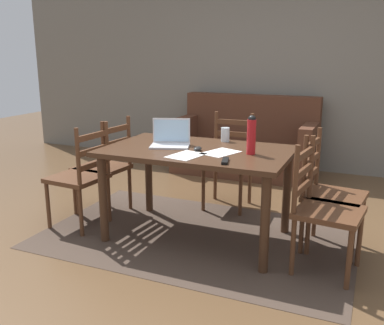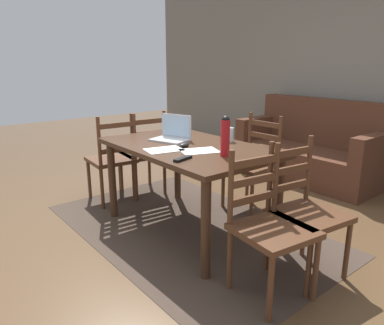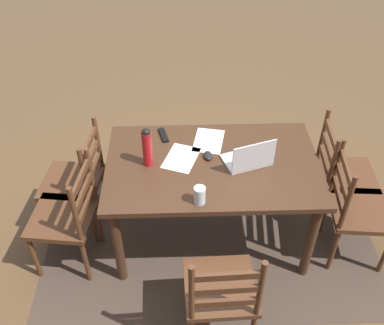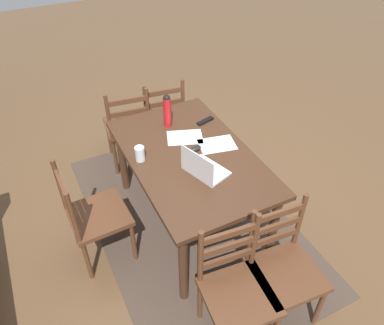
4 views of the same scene
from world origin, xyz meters
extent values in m
plane|color=brown|center=(0.00, 0.00, 0.00)|extent=(14.00, 14.00, 0.00)
cube|color=#47382D|center=(0.00, 0.00, 0.00)|extent=(2.62, 1.64, 0.01)
cube|color=#422819|center=(0.00, 0.00, 0.76)|extent=(1.52, 0.94, 0.04)
cylinder|color=#422819|center=(-0.68, -0.39, 0.37)|extent=(0.07, 0.07, 0.74)
cylinder|color=#422819|center=(0.68, -0.39, 0.37)|extent=(0.07, 0.07, 0.74)
cylinder|color=#422819|center=(-0.68, 0.39, 0.37)|extent=(0.07, 0.07, 0.74)
cylinder|color=#422819|center=(0.68, 0.39, 0.37)|extent=(0.07, 0.07, 0.74)
cube|color=#56331E|center=(1.09, -0.19, 0.45)|extent=(0.49, 0.49, 0.04)
cylinder|color=#56331E|center=(1.30, -0.02, 0.21)|extent=(0.04, 0.04, 0.43)
cylinder|color=#56331E|center=(1.25, -0.40, 0.21)|extent=(0.04, 0.04, 0.43)
cylinder|color=#56331E|center=(0.93, 0.02, 0.21)|extent=(0.04, 0.04, 0.43)
cylinder|color=#56331E|center=(0.88, -0.35, 0.21)|extent=(0.04, 0.04, 0.43)
cylinder|color=#56331E|center=(0.92, 0.03, 0.70)|extent=(0.04, 0.04, 0.50)
cylinder|color=#56331E|center=(0.87, -0.35, 0.70)|extent=(0.04, 0.04, 0.50)
cube|color=#56331E|center=(0.89, -0.16, 0.60)|extent=(0.07, 0.36, 0.05)
cube|color=#56331E|center=(0.89, -0.16, 0.72)|extent=(0.07, 0.36, 0.05)
cube|color=#56331E|center=(0.89, -0.16, 0.85)|extent=(0.07, 0.36, 0.05)
cube|color=#56331E|center=(-1.09, -0.19, 0.45)|extent=(0.47, 0.47, 0.04)
cylinder|color=#56331E|center=(-1.29, -0.36, 0.21)|extent=(0.04, 0.04, 0.43)
cylinder|color=#56331E|center=(-0.91, -0.39, 0.21)|extent=(0.04, 0.04, 0.43)
cylinder|color=#56331E|center=(-0.89, -0.01, 0.21)|extent=(0.04, 0.04, 0.43)
cylinder|color=#56331E|center=(-0.90, -0.39, 0.70)|extent=(0.04, 0.04, 0.50)
cylinder|color=#56331E|center=(-0.88, -0.01, 0.70)|extent=(0.04, 0.04, 0.50)
cube|color=#56331E|center=(-0.89, -0.20, 0.60)|extent=(0.05, 0.36, 0.05)
cube|color=#56331E|center=(-0.89, -0.20, 0.72)|extent=(0.05, 0.36, 0.05)
cube|color=#56331E|center=(-0.89, -0.20, 0.85)|extent=(0.05, 0.36, 0.05)
cube|color=#56331E|center=(0.00, 0.80, 0.45)|extent=(0.46, 0.46, 0.04)
cylinder|color=#56331E|center=(0.20, 0.62, 0.21)|extent=(0.04, 0.04, 0.43)
cylinder|color=#56331E|center=(-0.18, 0.60, 0.21)|extent=(0.04, 0.04, 0.43)
cylinder|color=#56331E|center=(0.18, 1.00, 0.21)|extent=(0.04, 0.04, 0.43)
cylinder|color=#56331E|center=(-0.20, 0.98, 0.21)|extent=(0.04, 0.04, 0.43)
cylinder|color=#56331E|center=(0.18, 1.01, 0.70)|extent=(0.04, 0.04, 0.50)
cylinder|color=#56331E|center=(-0.20, 0.99, 0.70)|extent=(0.04, 0.04, 0.50)
cube|color=#56331E|center=(-0.01, 1.00, 0.60)|extent=(0.36, 0.04, 0.05)
cube|color=#56331E|center=(-0.01, 1.00, 0.72)|extent=(0.36, 0.04, 0.05)
cube|color=#56331E|center=(-0.01, 1.00, 0.85)|extent=(0.36, 0.04, 0.05)
cube|color=#56331E|center=(-1.09, 0.19, 0.45)|extent=(0.48, 0.48, 0.04)
cylinder|color=#56331E|center=(-0.92, -0.02, 0.21)|extent=(0.04, 0.04, 0.43)
cylinder|color=#56331E|center=(-0.88, 0.36, 0.21)|extent=(0.04, 0.04, 0.43)
cylinder|color=#56331E|center=(-0.91, -0.02, 0.70)|extent=(0.04, 0.04, 0.50)
cylinder|color=#56331E|center=(-0.87, 0.36, 0.70)|extent=(0.04, 0.04, 0.50)
cube|color=#56331E|center=(-0.89, 0.17, 0.60)|extent=(0.06, 0.36, 0.05)
cube|color=#56331E|center=(-0.89, 0.17, 0.72)|extent=(0.06, 0.36, 0.05)
cube|color=#56331E|center=(-0.89, 0.17, 0.85)|extent=(0.06, 0.36, 0.05)
cube|color=#56331E|center=(1.09, 0.19, 0.45)|extent=(0.49, 0.49, 0.04)
cylinder|color=#56331E|center=(1.30, 0.35, 0.21)|extent=(0.04, 0.04, 0.43)
cylinder|color=#56331E|center=(1.25, -0.03, 0.21)|extent=(0.04, 0.04, 0.43)
cylinder|color=#56331E|center=(0.93, 0.40, 0.21)|extent=(0.04, 0.04, 0.43)
cylinder|color=#56331E|center=(0.88, 0.02, 0.21)|extent=(0.04, 0.04, 0.43)
cylinder|color=#56331E|center=(0.92, 0.40, 0.70)|extent=(0.04, 0.04, 0.50)
cylinder|color=#56331E|center=(0.87, 0.02, 0.70)|extent=(0.04, 0.04, 0.50)
cube|color=#56331E|center=(0.89, 0.21, 0.60)|extent=(0.07, 0.36, 0.05)
cube|color=#56331E|center=(0.89, 0.21, 0.72)|extent=(0.07, 0.36, 0.05)
cube|color=#56331E|center=(0.89, 0.21, 0.85)|extent=(0.07, 0.36, 0.05)
cube|color=silver|center=(-0.24, -0.02, 0.78)|extent=(0.37, 0.31, 0.02)
cube|color=silver|center=(-0.27, 0.08, 0.90)|extent=(0.31, 0.11, 0.21)
cube|color=#A5CCEA|center=(-0.27, 0.07, 0.90)|extent=(0.28, 0.10, 0.19)
cylinder|color=red|center=(0.46, -0.01, 0.91)|extent=(0.07, 0.07, 0.27)
sphere|color=black|center=(0.46, -0.01, 1.05)|extent=(0.06, 0.06, 0.06)
cylinder|color=silver|center=(0.11, 0.38, 0.84)|extent=(0.08, 0.08, 0.12)
ellipsoid|color=black|center=(0.03, -0.07, 0.79)|extent=(0.07, 0.10, 0.03)
cube|color=black|center=(0.36, -0.33, 0.79)|extent=(0.09, 0.18, 0.02)
cube|color=white|center=(0.22, -0.06, 0.78)|extent=(0.30, 0.35, 0.00)
cube|color=white|center=(0.01, -0.26, 0.78)|extent=(0.27, 0.33, 0.00)
camera|label=1|loc=(1.32, -3.19, 1.55)|focal=40.32mm
camera|label=2|loc=(2.38, -1.88, 1.47)|focal=34.25mm
camera|label=3|loc=(0.22, 2.36, 2.81)|focal=41.18mm
camera|label=4|loc=(-2.11, 1.04, 2.66)|focal=35.19mm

